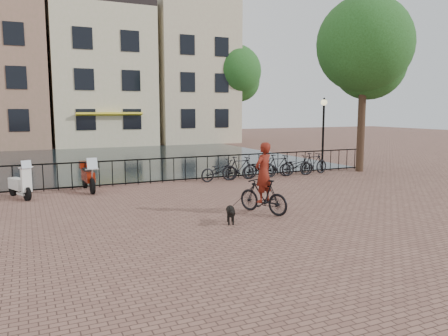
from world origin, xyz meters
name	(u,v)px	position (x,y,z in m)	size (l,w,h in m)	color
ground	(274,230)	(0.00, 0.00, 0.00)	(100.00, 100.00, 0.00)	brown
canal_water	(126,159)	(0.00, 17.30, 0.00)	(20.00, 20.00, 0.00)	black
railing	(174,170)	(0.00, 8.00, 0.50)	(20.00, 0.05, 1.02)	black
canal_house_mid	(99,75)	(0.50, 30.00, 5.90)	(8.00, 9.50, 11.80)	#BFBD90
canal_house_right	(187,69)	(8.50, 30.00, 6.65)	(7.00, 9.00, 13.30)	#BDA88D
tree_near_right	(365,45)	(9.20, 7.30, 5.97)	(4.48, 4.48, 8.24)	black
tree_far_right	(235,71)	(12.00, 27.00, 6.35)	(4.76, 4.76, 8.76)	black
lamp_post	(323,122)	(7.20, 7.60, 2.38)	(0.30, 0.30, 3.45)	black
cyclist	(263,182)	(0.64, 1.69, 0.91)	(1.16, 1.81, 2.41)	black
dog	(231,214)	(-0.69, 1.07, 0.26)	(0.51, 0.80, 0.51)	black
motorcycle	(88,173)	(-3.49, 7.41, 0.67)	(0.56, 1.89, 1.33)	maroon
scooter	(19,178)	(-5.78, 6.98, 0.69)	(0.96, 1.53, 1.37)	silver
parked_bike_0	(220,170)	(1.80, 7.40, 0.45)	(0.60, 1.72, 0.90)	black
parked_bike_1	(240,168)	(2.75, 7.40, 0.50)	(0.47, 1.66, 1.00)	black
parked_bike_2	(259,168)	(3.70, 7.40, 0.45)	(0.60, 1.72, 0.90)	black
parked_bike_3	(278,166)	(4.65, 7.40, 0.50)	(0.47, 1.66, 1.00)	black
parked_bike_4	(296,166)	(5.60, 7.40, 0.45)	(0.60, 1.72, 0.90)	black
parked_bike_5	(313,163)	(6.55, 7.40, 0.50)	(0.47, 1.66, 1.00)	black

